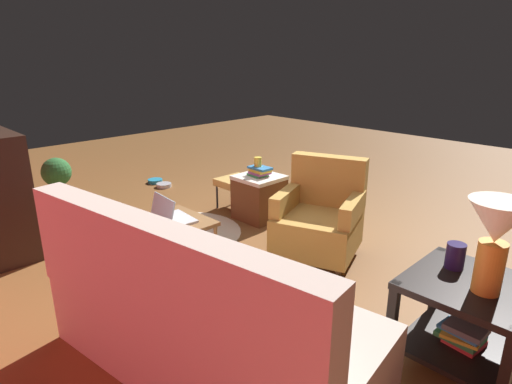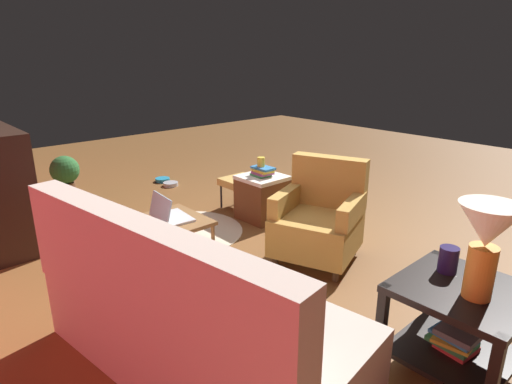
% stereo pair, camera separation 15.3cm
% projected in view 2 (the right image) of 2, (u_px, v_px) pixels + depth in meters
% --- Properties ---
extents(ground, '(12.00, 12.00, 0.00)m').
position_uv_depth(ground, '(286.00, 235.00, 4.28)').
color(ground, brown).
extents(couch, '(2.00, 1.10, 1.00)m').
position_uv_depth(couch, '(191.00, 319.00, 2.37)').
color(couch, beige).
rests_on(couch, ground).
extents(armchair, '(0.86, 0.87, 0.87)m').
position_uv_depth(armchair, '(319.00, 219.00, 3.69)').
color(armchair, '#B78C3F').
rests_on(armchair, ground).
extents(side_table, '(0.64, 0.64, 0.55)m').
position_uv_depth(side_table, '(459.00, 317.00, 2.33)').
color(side_table, black).
rests_on(side_table, ground).
extents(table_lamp, '(0.30, 0.30, 0.50)m').
position_uv_depth(table_lamp, '(487.00, 236.00, 2.08)').
color(table_lamp, orange).
rests_on(table_lamp, side_table).
extents(small_vase, '(0.11, 0.11, 0.15)m').
position_uv_depth(small_vase, '(448.00, 260.00, 2.41)').
color(small_vase, '#1E1447').
rests_on(small_vase, side_table).
extents(book_stack_shelf, '(0.25, 0.22, 0.13)m').
position_uv_depth(book_stack_shelf, '(455.00, 340.00, 2.37)').
color(book_stack_shelf, red).
rests_on(book_stack_shelf, side_table).
extents(laptop_desk, '(0.56, 0.44, 0.48)m').
position_uv_depth(laptop_desk, '(175.00, 225.00, 3.41)').
color(laptop_desk, olive).
rests_on(laptop_desk, ground).
extents(laptop, '(0.34, 0.28, 0.21)m').
position_uv_depth(laptop, '(169.00, 214.00, 3.35)').
color(laptop, silver).
rests_on(laptop, laptop_desk).
extents(wicker_hamper, '(0.45, 0.45, 0.48)m').
position_uv_depth(wicker_hamper, '(262.00, 197.00, 4.64)').
color(wicker_hamper, brown).
rests_on(wicker_hamper, ground).
extents(book_stack_hamper, '(0.24, 0.19, 0.10)m').
position_uv_depth(book_stack_hamper, '(263.00, 171.00, 4.54)').
color(book_stack_hamper, '#338C4C').
rests_on(book_stack_hamper, wicker_hamper).
extents(yellow_mug, '(0.08, 0.08, 0.10)m').
position_uv_depth(yellow_mug, '(261.00, 162.00, 4.54)').
color(yellow_mug, yellow).
rests_on(yellow_mug, book_stack_hamper).
extents(tv_remote, '(0.06, 0.16, 0.02)m').
position_uv_depth(tv_remote, '(261.00, 172.00, 4.68)').
color(tv_remote, '#262628').
rests_on(tv_remote, wicker_hamper).
extents(ottoman, '(0.40, 0.40, 0.36)m').
position_uv_depth(ottoman, '(241.00, 183.00, 4.91)').
color(ottoman, tan).
rests_on(ottoman, ground).
extents(circular_rug, '(1.15, 1.15, 0.01)m').
position_uv_depth(circular_rug, '(186.00, 232.00, 4.34)').
color(circular_rug, beige).
rests_on(circular_rug, ground).
extents(pet_bowl_steel, '(0.20, 0.20, 0.05)m').
position_uv_depth(pet_bowl_steel, '(171.00, 184.00, 5.83)').
color(pet_bowl_steel, silver).
rests_on(pet_bowl_steel, ground).
extents(pet_bowl_teal, '(0.20, 0.20, 0.05)m').
position_uv_depth(pet_bowl_teal, '(163.00, 180.00, 6.03)').
color(pet_bowl_teal, teal).
rests_on(pet_bowl_teal, ground).
extents(potted_plant, '(0.34, 0.34, 0.55)m').
position_uv_depth(potted_plant, '(65.00, 174.00, 5.19)').
color(potted_plant, brown).
rests_on(potted_plant, ground).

